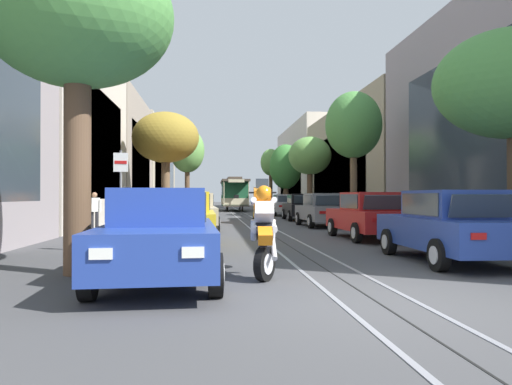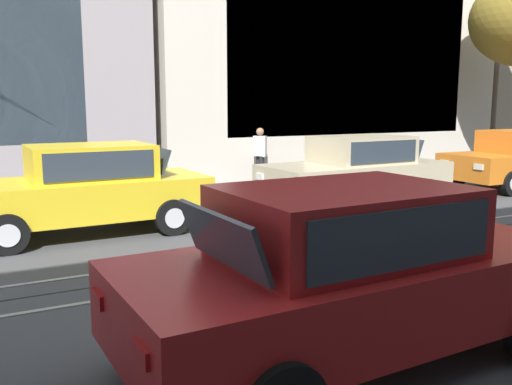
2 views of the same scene
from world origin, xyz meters
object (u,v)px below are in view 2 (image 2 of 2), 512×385
Objects in this scene: parked_car_beige_mid_left at (357,171)px; pedestrian_on_right_pavement at (260,152)px; parked_car_yellow_second_left at (85,189)px; parked_car_red_second_right at (352,272)px.

parked_car_beige_mid_left is 2.73× the size of pedestrian_on_right_pavement.
parked_car_yellow_second_left is 2.72× the size of pedestrian_on_right_pavement.
parked_car_beige_mid_left is at bearing 141.52° from parked_car_red_second_right.
parked_car_red_second_right is at bearing -24.06° from pedestrian_on_right_pavement.
parked_car_beige_mid_left is 7.67m from parked_car_red_second_right.
parked_car_beige_mid_left is 4.13m from pedestrian_on_right_pavement.
parked_car_yellow_second_left and parked_car_red_second_right have the same top height.
parked_car_beige_mid_left is at bearing 3.51° from pedestrian_on_right_pavement.
parked_car_beige_mid_left is at bearing 88.83° from parked_car_yellow_second_left.
parked_car_yellow_second_left is 6.24m from parked_car_red_second_right.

